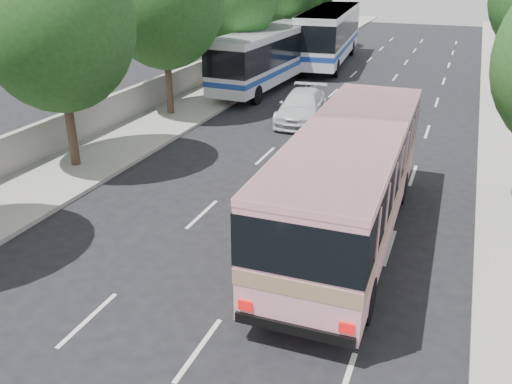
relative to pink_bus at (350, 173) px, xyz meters
The scene contains 10 objects.
ground 5.38m from the pink_bus, 125.78° to the right, with size 120.00×120.00×0.00m, color black.
sidewalk_left 19.75m from the pink_bus, 125.42° to the left, with size 4.00×90.00×0.15m, color #9E998E.
low_wall 20.77m from the pink_bus, 129.48° to the left, with size 0.30×90.00×1.50m, color #9E998E.
tree_left_b 12.04m from the pink_bus, behind, with size 5.70×5.70×8.88m.
pink_bus is the anchor object (origin of this frame).
pink_taxi 4.00m from the pink_bus, 122.09° to the left, with size 1.87×4.64×1.58m, color #E21362.
white_pickup 12.67m from the pink_bus, 112.81° to the left, with size 2.09×5.14×1.49m, color silver.
tour_coach_front 20.19m from the pink_bus, 116.76° to the left, with size 3.26×12.06×3.57m.
tour_coach_rear 28.23m from the pink_bus, 105.36° to the left, with size 4.13×13.74×4.05m.
taxi_roof_sign 3.79m from the pink_bus, 122.09° to the left, with size 0.55×0.18×0.18m, color silver.
Camera 1 is at (5.55, -10.28, 7.90)m, focal length 38.00 mm.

